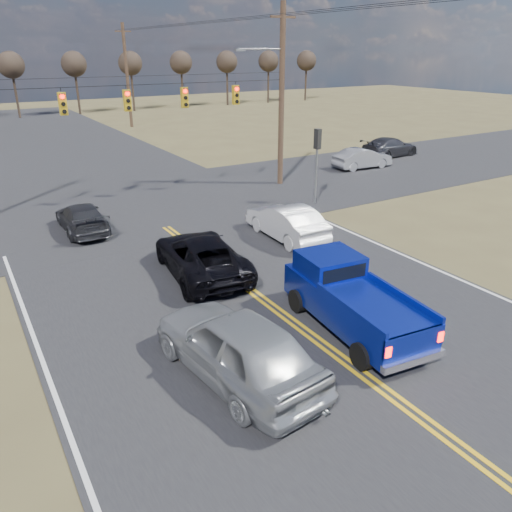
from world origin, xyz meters
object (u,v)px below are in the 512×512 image
white_car_queue (286,222)px  silver_suv (237,346)px  cross_car_east_near (362,158)px  dgrey_car_queue (82,218)px  pickup_truck (351,299)px  cross_car_east_far (390,147)px  black_suv (201,255)px

white_car_queue → silver_suv: bearing=50.4°
white_car_queue → cross_car_east_near: bearing=-142.9°
dgrey_car_queue → white_car_queue: bearing=144.4°
pickup_truck → cross_car_east_near: (14.90, 15.77, -0.24)m
cross_car_east_far → white_car_queue: bearing=117.0°
dgrey_car_queue → pickup_truck: bearing=111.3°
pickup_truck → cross_car_east_far: bearing=48.5°
black_suv → cross_car_east_far: (21.55, 12.05, -0.01)m
white_car_queue → dgrey_car_queue: size_ratio=1.05×
cross_car_east_near → cross_car_east_far: cross_car_east_far is taller
silver_suv → white_car_queue: bearing=-138.1°
silver_suv → black_suv: silver_suv is taller
pickup_truck → silver_suv: 3.99m
pickup_truck → cross_car_east_near: bearing=52.9°
pickup_truck → silver_suv: (-3.98, -0.37, -0.04)m
silver_suv → cross_car_east_near: bearing=-146.1°
black_suv → cross_car_east_near: (16.95, 10.08, -0.04)m
cross_car_east_near → pickup_truck: bearing=140.0°
black_suv → dgrey_car_queue: size_ratio=1.22×
silver_suv → white_car_queue: silver_suv is taller
white_car_queue → cross_car_east_far: size_ratio=0.91×
dgrey_car_queue → cross_car_east_near: size_ratio=1.03×
white_car_queue → cross_car_east_far: 19.84m
silver_suv → black_suv: 6.37m
white_car_queue → dgrey_car_queue: 9.15m
pickup_truck → cross_car_east_near: size_ratio=1.26×
silver_suv → dgrey_car_queue: 13.08m
pickup_truck → cross_car_east_far: 26.36m
silver_suv → black_suv: bearing=-114.2°
cross_car_east_near → dgrey_car_queue: bearing=102.4°
black_suv → cross_car_east_far: black_suv is taller
pickup_truck → white_car_queue: pickup_truck is taller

